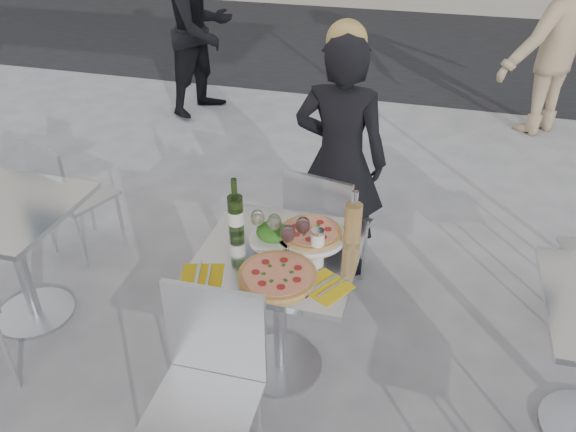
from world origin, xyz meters
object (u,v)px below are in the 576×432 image
(chair_far, at_px, (324,225))
(wineglass_white_a, at_px, (258,219))
(napkin_right, at_px, (326,286))
(main_table, at_px, (280,287))
(sugar_shaker, at_px, (317,240))
(wine_bottle, at_px, (236,213))
(pedestrian_a, at_px, (202,30))
(side_chair_lfar, at_px, (65,191))
(wineglass_red_a, at_px, (288,235))
(wineglass_white_b, at_px, (274,223))
(wineglass_red_b, at_px, (303,226))
(side_table_left, at_px, (12,239))
(pedestrian_b, at_px, (553,37))
(salad_plate, at_px, (272,233))
(carafe, at_px, (353,224))
(woman_diner, at_px, (340,161))
(pizza_near, at_px, (278,275))
(pizza_far, at_px, (311,233))
(chair_near, at_px, (208,379))
(napkin_left, at_px, (202,276))

(chair_far, bearing_deg, wineglass_white_a, 80.81)
(napkin_right, bearing_deg, wineglass_white_a, 176.23)
(main_table, bearing_deg, sugar_shaker, 20.19)
(wine_bottle, relative_size, sugar_shaker, 2.76)
(main_table, relative_size, pedestrian_a, 0.45)
(side_chair_lfar, relative_size, wineglass_red_a, 5.33)
(wineglass_white_b, bearing_deg, pedestrian_a, 118.01)
(side_chair_lfar, xyz_separation_m, wineglass_red_b, (1.68, -0.53, 0.36))
(side_chair_lfar, bearing_deg, wineglass_white_b, -179.39)
(sugar_shaker, bearing_deg, side_table_left, -177.93)
(pedestrian_b, distance_m, salad_plate, 3.91)
(main_table, xyz_separation_m, carafe, (0.31, 0.14, 0.33))
(side_chair_lfar, bearing_deg, woman_diner, -148.41)
(main_table, xyz_separation_m, wineglass_white_b, (-0.04, 0.06, 0.32))
(pizza_near, distance_m, wineglass_red_a, 0.20)
(wineglass_red_a, bearing_deg, napkin_right, -39.83)
(wineglass_white_a, xyz_separation_m, wineglass_red_b, (0.22, -0.00, 0.00))
(wineglass_red_a, bearing_deg, pizza_far, 69.31)
(chair_near, relative_size, pizza_far, 2.72)
(main_table, relative_size, salad_plate, 3.41)
(pedestrian_a, bearing_deg, chair_far, -125.09)
(wineglass_red_a, bearing_deg, woman_diner, 86.80)
(salad_plate, distance_m, wineglass_red_b, 0.17)
(chair_near, distance_m, napkin_left, 0.44)
(carafe, height_order, napkin_left, carafe)
(main_table, height_order, chair_near, chair_near)
(main_table, height_order, napkin_right, napkin_right)
(pizza_far, bearing_deg, salad_plate, -154.86)
(pizza_far, height_order, napkin_right, pizza_far)
(chair_far, distance_m, wine_bottle, 0.71)
(side_table_left, height_order, napkin_left, napkin_left)
(chair_near, distance_m, woman_diner, 1.60)
(side_table_left, relative_size, salad_plate, 3.41)
(pizza_near, distance_m, salad_plate, 0.28)
(pedestrian_b, relative_size, napkin_right, 7.30)
(pizza_far, xyz_separation_m, napkin_left, (-0.38, -0.43, -0.01))
(pedestrian_a, bearing_deg, wineglass_red_b, -129.77)
(pizza_far, relative_size, wine_bottle, 1.14)
(woman_diner, distance_m, pizza_far, 0.79)
(woman_diner, bearing_deg, chair_near, 84.78)
(main_table, height_order, woman_diner, woman_diner)
(napkin_right, bearing_deg, woman_diner, 128.99)
(main_table, distance_m, pedestrian_b, 3.98)
(wineglass_white_a, height_order, napkin_left, wineglass_white_a)
(chair_far, bearing_deg, main_table, 94.19)
(sugar_shaker, bearing_deg, wineglass_red_b, 171.93)
(carafe, xyz_separation_m, wineglass_white_b, (-0.35, -0.08, -0.01))
(pedestrian_b, relative_size, wineglass_white_b, 11.45)
(chair_far, height_order, salad_plate, chair_far)
(napkin_left, bearing_deg, wineglass_white_b, 39.46)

